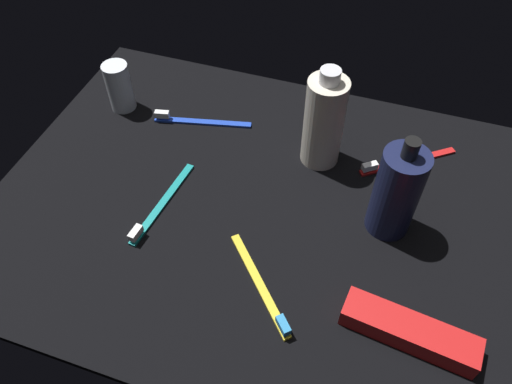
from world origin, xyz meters
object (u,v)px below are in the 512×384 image
Objects in this scene: deodorant_stick at (119,87)px; toothpaste_box_red at (409,331)px; toothbrush_blue at (197,120)px; toothbrush_yellow at (263,289)px; toothbrush_teal at (159,206)px; toothbrush_red at (403,162)px; bodywash_bottle at (324,121)px; lotion_bottle at (397,192)px.

toothpaste_box_red is at bearing 152.72° from deodorant_stick.
toothbrush_blue is 37.03cm from toothbrush_yellow.
toothbrush_teal and toothbrush_yellow have the same top height.
toothbrush_yellow is at bearing 5.80° from toothpaste_box_red.
toothbrush_teal is at bearing -23.51° from toothbrush_yellow.
deodorant_stick is 0.52× the size of toothbrush_teal.
toothbrush_red is (-52.53, -1.64, -4.08)cm from deodorant_stick.
deodorant_stick reaches higher than toothpaste_box_red.
bodywash_bottle is 1.95× the size of deodorant_stick.
lotion_bottle is 36.38cm from toothbrush_teal.
toothbrush_blue is 51.88cm from toothpaste_box_red.
toothbrush_yellow is (14.53, 17.19, -7.09)cm from lotion_bottle.
lotion_bottle is at bearing 161.68° from toothbrush_blue.
deodorant_stick is 15.52cm from toothbrush_blue.
toothbrush_red is 37.59cm from toothbrush_blue.
lotion_bottle reaches higher than toothbrush_teal.
toothbrush_blue is at bearing -179.36° from deodorant_stick.
toothpaste_box_red is at bearing 167.22° from toothbrush_teal.
deodorant_stick is at bearing -1.99° from bodywash_bottle.
toothpaste_box_red is at bearing 98.93° from toothbrush_red.
bodywash_bottle is 38.81cm from deodorant_stick.
toothbrush_blue is at bearing -3.65° from bodywash_bottle.
toothbrush_red and toothbrush_blue have the same top height.
lotion_bottle is 53.43cm from deodorant_stick.
toothbrush_red is (-35.24, -22.15, 0.00)cm from toothbrush_teal.
toothbrush_teal is at bearing 96.39° from toothbrush_blue.
deodorant_stick is (51.96, -12.08, -3.01)cm from lotion_bottle.
toothbrush_red is 1.08× the size of toothbrush_yellow.
toothbrush_blue is at bearing -83.61° from toothbrush_teal.
lotion_bottle is 1.90× the size of deodorant_stick.
deodorant_stick is 27.13cm from toothbrush_teal.
toothbrush_teal is at bearing 13.66° from lotion_bottle.
lotion_bottle is 17.14cm from bodywash_bottle.
toothbrush_teal is 1.29× the size of toothbrush_yellow.
toothbrush_red is at bearing -167.89° from bodywash_bottle.
bodywash_bottle is at bearing -38.83° from lotion_bottle.
lotion_bottle is at bearing -130.21° from toothbrush_yellow.
bodywash_bottle is 1.01× the size of toothbrush_teal.
toothpaste_box_red is (-4.91, 31.26, 0.99)cm from toothbrush_red.
bodywash_bottle reaches higher than toothbrush_yellow.
lotion_bottle reaches higher than toothpaste_box_red.
bodywash_bottle is at bearing 176.35° from toothbrush_blue.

